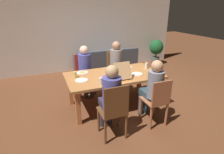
# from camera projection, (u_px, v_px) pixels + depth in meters

# --- Properties ---
(ground_plane) EXTENTS (20.00, 20.00, 0.00)m
(ground_plane) POSITION_uv_depth(u_px,v_px,m) (114.00, 105.00, 4.06)
(ground_plane) COLOR brown
(back_wall) EXTENTS (6.78, 0.12, 2.82)m
(back_wall) POSITION_uv_depth(u_px,v_px,m) (82.00, 28.00, 5.96)
(back_wall) COLOR silver
(back_wall) RESTS_ON ground
(dining_table) EXTENTS (1.98, 1.06, 0.73)m
(dining_table) POSITION_uv_depth(u_px,v_px,m) (114.00, 78.00, 3.83)
(dining_table) COLOR #B9753E
(dining_table) RESTS_ON ground
(chair_0) EXTENTS (0.39, 0.41, 0.95)m
(chair_0) POSITION_uv_depth(u_px,v_px,m) (115.00, 68.00, 4.89)
(chair_0) COLOR olive
(chair_0) RESTS_ON ground
(person_0) EXTENTS (0.31, 0.51, 1.25)m
(person_0) POSITION_uv_depth(u_px,v_px,m) (117.00, 62.00, 4.69)
(person_0) COLOR #393E4B
(person_0) RESTS_ON ground
(chair_1) EXTENTS (0.42, 0.40, 0.97)m
(chair_1) POSITION_uv_depth(u_px,v_px,m) (114.00, 110.00, 2.86)
(chair_1) COLOR brown
(chair_1) RESTS_ON ground
(person_1) EXTENTS (0.30, 0.50, 1.25)m
(person_1) POSITION_uv_depth(u_px,v_px,m) (111.00, 95.00, 2.92)
(person_1) COLOR #302B3B
(person_1) RESTS_ON ground
(chair_2) EXTENTS (0.39, 0.43, 0.91)m
(chair_2) POSITION_uv_depth(u_px,v_px,m) (157.00, 101.00, 3.22)
(chair_2) COLOR #9D5C3C
(chair_2) RESTS_ON ground
(person_2) EXTENTS (0.28, 0.52, 1.22)m
(person_2) POSITION_uv_depth(u_px,v_px,m) (153.00, 87.00, 3.28)
(person_2) COLOR #2F444E
(person_2) RESTS_ON ground
(chair_3) EXTENTS (0.44, 0.42, 0.96)m
(chair_3) POSITION_uv_depth(u_px,v_px,m) (84.00, 72.00, 4.55)
(chair_3) COLOR #B02F25
(chair_3) RESTS_ON ground
(person_3) EXTENTS (0.31, 0.49, 1.21)m
(person_3) POSITION_uv_depth(u_px,v_px,m) (85.00, 67.00, 4.36)
(person_3) COLOR #2D4041
(person_3) RESTS_ON ground
(pizza_box_0) EXTENTS (0.34, 0.50, 0.33)m
(pizza_box_0) POSITION_uv_depth(u_px,v_px,m) (119.00, 74.00, 3.70)
(pizza_box_0) COLOR tan
(pizza_box_0) RESTS_ON dining_table
(plate_0) EXTENTS (0.25, 0.25, 0.01)m
(plate_0) POSITION_uv_depth(u_px,v_px,m) (82.00, 80.00, 3.49)
(plate_0) COLOR white
(plate_0) RESTS_ON dining_table
(plate_1) EXTENTS (0.24, 0.24, 0.01)m
(plate_1) POSITION_uv_depth(u_px,v_px,m) (137.00, 74.00, 3.81)
(plate_1) COLOR white
(plate_1) RESTS_ON dining_table
(plate_2) EXTENTS (0.24, 0.24, 0.03)m
(plate_2) POSITION_uv_depth(u_px,v_px,m) (82.00, 72.00, 3.89)
(plate_2) COLOR white
(plate_2) RESTS_ON dining_table
(plate_3) EXTENTS (0.22, 0.22, 0.03)m
(plate_3) POSITION_uv_depth(u_px,v_px,m) (127.00, 67.00, 4.24)
(plate_3) COLOR white
(plate_3) RESTS_ON dining_table
(drinking_glass_0) EXTENTS (0.07, 0.07, 0.14)m
(drinking_glass_0) POSITION_uv_depth(u_px,v_px,m) (101.00, 81.00, 3.27)
(drinking_glass_0) COLOR beige
(drinking_glass_0) RESTS_ON dining_table
(drinking_glass_1) EXTENTS (0.07, 0.07, 0.13)m
(drinking_glass_1) POSITION_uv_depth(u_px,v_px,m) (146.00, 66.00, 4.16)
(drinking_glass_1) COLOR silver
(drinking_glass_1) RESTS_ON dining_table
(drinking_glass_2) EXTENTS (0.06, 0.06, 0.12)m
(drinking_glass_2) POSITION_uv_depth(u_px,v_px,m) (75.00, 75.00, 3.61)
(drinking_glass_2) COLOR #DACC5A
(drinking_glass_2) RESTS_ON dining_table
(couch) EXTENTS (1.99, 0.80, 0.81)m
(couch) POSITION_uv_depth(u_px,v_px,m) (106.00, 64.00, 5.99)
(couch) COLOR #444851
(couch) RESTS_ON ground
(potted_plant) EXTENTS (0.50, 0.50, 0.93)m
(potted_plant) POSITION_uv_depth(u_px,v_px,m) (156.00, 49.00, 6.77)
(potted_plant) COLOR #505C59
(potted_plant) RESTS_ON ground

